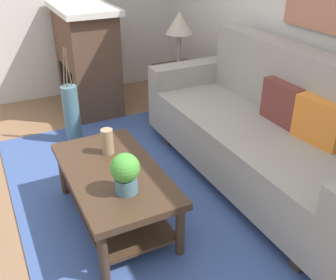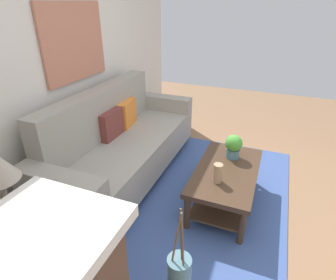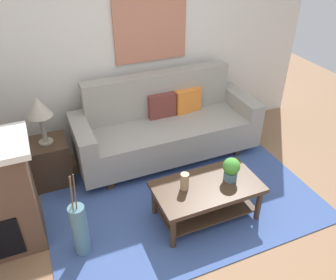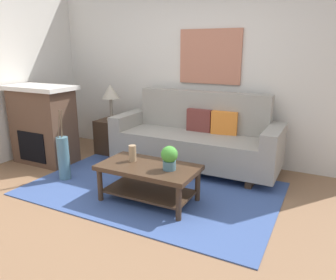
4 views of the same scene
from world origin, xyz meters
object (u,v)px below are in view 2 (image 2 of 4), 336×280
throw_pillow_orange (127,113)px  coffee_table (226,179)px  side_table (22,248)px  tabletop_vase (218,173)px  couch (122,145)px  potted_plant_tabletop (234,146)px  framed_painting (75,42)px  throw_pillow_maroon (111,124)px

throw_pillow_orange → coffee_table: throw_pillow_orange is taller
throw_pillow_orange → side_table: size_ratio=0.64×
coffee_table → tabletop_vase: size_ratio=5.91×
couch → potted_plant_tabletop: couch is taller
coffee_table → framed_painting: (0.05, 1.71, 1.24)m
coffee_table → side_table: side_table is taller
side_table → framed_painting: 2.01m
potted_plant_tabletop → side_table: potted_plant_tabletop is taller
throw_pillow_maroon → potted_plant_tabletop: (0.21, -1.38, -0.11)m
throw_pillow_maroon → coffee_table: throw_pillow_maroon is taller
throw_pillow_maroon → framed_painting: 0.94m
throw_pillow_maroon → tabletop_vase: size_ratio=1.93×
coffee_table → framed_painting: framed_painting is taller
throw_pillow_orange → coffee_table: (-0.42, -1.37, -0.37)m
framed_painting → couch: bearing=-90.0°
tabletop_vase → side_table: size_ratio=0.33×
throw_pillow_orange → side_table: (-1.85, -0.12, -0.40)m
tabletop_vase → coffee_table: bearing=-11.1°
couch → tabletop_vase: size_ratio=12.65×
couch → coffee_table: bearing=-92.4°
couch → tabletop_vase: couch is taller
throw_pillow_maroon → potted_plant_tabletop: size_ratio=1.37×
couch → throw_pillow_orange: couch is taller
throw_pillow_maroon → framed_painting: bearing=90.0°
throw_pillow_maroon → potted_plant_tabletop: bearing=-81.3°
potted_plant_tabletop → throw_pillow_maroon: bearing=98.7°
coffee_table → framed_painting: bearing=88.2°
side_table → couch: bearing=-0.3°
throw_pillow_orange → throw_pillow_maroon: bearing=180.0°
framed_painting → throw_pillow_orange: bearing=-42.5°
side_table → throw_pillow_orange: bearing=3.6°
coffee_table → side_table: bearing=138.7°
throw_pillow_maroon → throw_pillow_orange: bearing=0.0°
coffee_table → side_table: size_ratio=1.96×
throw_pillow_maroon → throw_pillow_orange: (0.37, 0.00, 0.00)m
coffee_table → potted_plant_tabletop: potted_plant_tabletop is taller
tabletop_vase → throw_pillow_maroon: bearing=77.6°
couch → throw_pillow_maroon: size_ratio=6.54×
throw_pillow_maroon → side_table: (-1.48, -0.12, -0.40)m
tabletop_vase → side_table: tabletop_vase is taller
couch → potted_plant_tabletop: (0.21, -1.25, 0.14)m
couch → tabletop_vase: 1.24m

